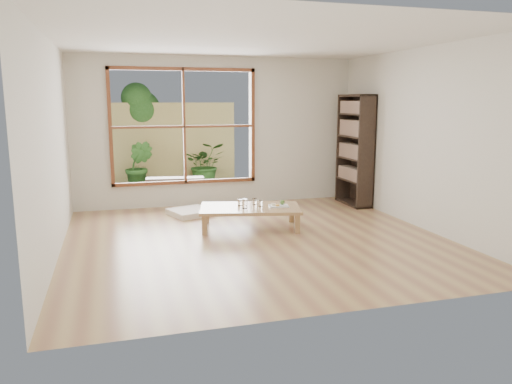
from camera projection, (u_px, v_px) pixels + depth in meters
ground at (256, 239)px, 6.75m from camera, size 5.00×5.00×0.00m
low_table at (250, 209)px, 7.29m from camera, size 1.59×1.12×0.32m
floor_cushion at (191, 212)px, 8.17m from camera, size 0.79×0.79×0.09m
bookshelf at (355, 150)px, 8.84m from camera, size 0.31×0.88×1.95m
glass_tall at (245, 204)px, 7.17m from camera, size 0.08×0.08×0.14m
glass_mid at (261, 203)px, 7.29m from camera, size 0.06×0.06×0.09m
glass_short at (255, 201)px, 7.44m from camera, size 0.07×0.07×0.09m
glass_small at (240, 203)px, 7.36m from camera, size 0.07×0.07×0.09m
food_tray at (279, 205)px, 7.30m from camera, size 0.31×0.24×0.09m
deck at (178, 194)px, 9.95m from camera, size 2.80×2.00×0.05m
garden_bench at (175, 181)px, 9.66m from camera, size 1.14×0.46×0.35m
bamboo_fence at (171, 145)px, 10.73m from camera, size 2.80×0.06×1.80m
shrub_right at (206, 164)px, 10.70m from camera, size 0.90×0.80×0.94m
shrub_left at (139, 166)px, 10.10m from camera, size 0.68×0.62×1.02m
garden_tree at (136, 111)px, 10.70m from camera, size 1.04×0.85×2.22m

